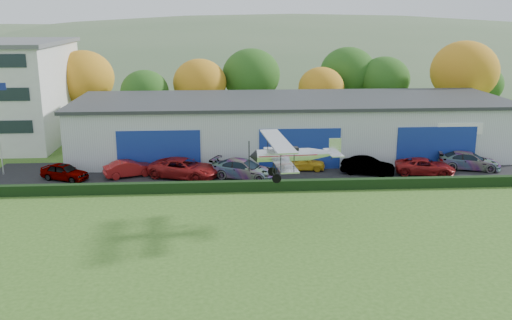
{
  "coord_description": "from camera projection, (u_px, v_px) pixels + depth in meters",
  "views": [
    {
      "loc": [
        -1.89,
        -24.87,
        13.28
      ],
      "look_at": [
        0.57,
        12.11,
        3.51
      ],
      "focal_mm": 39.73,
      "sensor_mm": 36.0,
      "label": 1
    }
  ],
  "objects": [
    {
      "name": "car_1",
      "position": [
        129.0,
        169.0,
        46.61
      ],
      "size": [
        4.34,
        2.84,
        1.35
      ],
      "primitive_type": "imported",
      "rotation": [
        0.0,
        0.0,
        1.95
      ],
      "color": "maroon",
      "rests_on": "apron"
    },
    {
      "name": "biplane",
      "position": [
        291.0,
        153.0,
        36.48
      ],
      "size": [
        6.08,
        6.98,
        2.61
      ],
      "rotation": [
        0.0,
        0.0,
        0.08
      ],
      "color": "silver"
    },
    {
      "name": "tree_belt",
      "position": [
        242.0,
        80.0,
        65.32
      ],
      "size": [
        75.7,
        13.22,
        10.12
      ],
      "color": "#3D2614",
      "rests_on": "ground"
    },
    {
      "name": "distant_hills",
      "position": [
        210.0,
        104.0,
        165.62
      ],
      "size": [
        430.0,
        196.0,
        56.0
      ],
      "color": "#4C6642",
      "rests_on": "ground"
    },
    {
      "name": "car_3",
      "position": [
        244.0,
        169.0,
        46.07
      ],
      "size": [
        5.82,
        4.21,
        1.57
      ],
      "primitive_type": "imported",
      "rotation": [
        0.0,
        0.0,
        1.15
      ],
      "color": "gray",
      "rests_on": "apron"
    },
    {
      "name": "car_4",
      "position": [
        302.0,
        162.0,
        48.54
      ],
      "size": [
        4.08,
        1.94,
        1.35
      ],
      "primitive_type": "imported",
      "rotation": [
        0.0,
        0.0,
        1.48
      ],
      "color": "gold",
      "rests_on": "apron"
    },
    {
      "name": "car_5",
      "position": [
        368.0,
        166.0,
        47.22
      ],
      "size": [
        4.63,
        2.97,
        1.44
      ],
      "primitive_type": "imported",
      "rotation": [
        0.0,
        0.0,
        1.21
      ],
      "color": "gray",
      "rests_on": "apron"
    },
    {
      "name": "car_2",
      "position": [
        184.0,
        168.0,
        46.26
      ],
      "size": [
        6.31,
        4.57,
        1.6
      ],
      "primitive_type": "imported",
      "rotation": [
        0.0,
        0.0,
        1.2
      ],
      "color": "maroon",
      "rests_on": "apron"
    },
    {
      "name": "hangar",
      "position": [
        291.0,
        126.0,
        54.14
      ],
      "size": [
        40.6,
        12.6,
        5.3
      ],
      "color": "#B2B7BC",
      "rests_on": "ground"
    },
    {
      "name": "car_0",
      "position": [
        64.0,
        172.0,
        45.69
      ],
      "size": [
        4.27,
        3.11,
        1.35
      ],
      "primitive_type": "imported",
      "rotation": [
        0.0,
        0.0,
        1.14
      ],
      "color": "gray",
      "rests_on": "apron"
    },
    {
      "name": "ground",
      "position": [
        261.0,
        293.0,
        27.5
      ],
      "size": [
        300.0,
        300.0,
        0.0
      ],
      "primitive_type": "plane",
      "color": "#34581B",
      "rests_on": "ground"
    },
    {
      "name": "apron",
      "position": [
        278.0,
        173.0,
        47.95
      ],
      "size": [
        48.0,
        9.0,
        0.05
      ],
      "primitive_type": "cube",
      "color": "black",
      "rests_on": "ground"
    },
    {
      "name": "hedge",
      "position": [
        284.0,
        185.0,
        43.22
      ],
      "size": [
        46.0,
        0.6,
        0.8
      ],
      "primitive_type": "cube",
      "color": "black",
      "rests_on": "ground"
    },
    {
      "name": "car_7",
      "position": [
        469.0,
        161.0,
        48.75
      ],
      "size": [
        5.55,
        3.42,
        1.5
      ],
      "primitive_type": "imported",
      "rotation": [
        0.0,
        0.0,
        1.3
      ],
      "color": "gray",
      "rests_on": "apron"
    },
    {
      "name": "car_6",
      "position": [
        425.0,
        167.0,
        47.19
      ],
      "size": [
        5.26,
        3.27,
        1.36
      ],
      "primitive_type": "imported",
      "rotation": [
        0.0,
        0.0,
        1.35
      ],
      "color": "maroon",
      "rests_on": "apron"
    }
  ]
}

